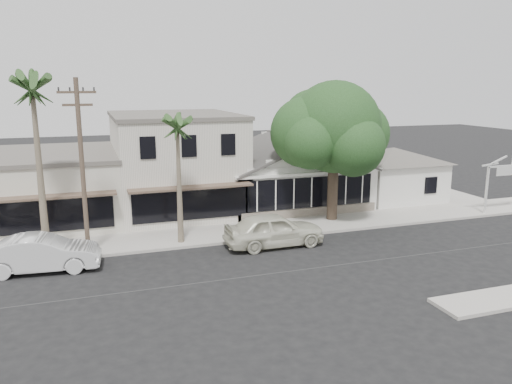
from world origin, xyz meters
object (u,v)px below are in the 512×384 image
object	(u,v)px
car_0	(274,230)
car_1	(42,253)
shade_tree	(332,130)
arch_sign	(512,168)
utility_pole	(82,165)

from	to	relation	value
car_0	car_1	xyz separation A→B (m)	(-11.70, 0.04, -0.06)
car_1	shade_tree	distance (m)	18.08
car_1	car_0	bearing A→B (deg)	-85.00
arch_sign	car_0	size ratio (longest dim) A/B	0.76
arch_sign	car_0	xyz separation A→B (m)	(-17.77, -1.49, -2.23)
utility_pole	car_0	bearing A→B (deg)	-8.22
utility_pole	car_1	bearing A→B (deg)	-146.76
arch_sign	car_0	bearing A→B (deg)	-175.20
utility_pole	car_1	distance (m)	4.64
car_1	shade_tree	world-z (taller)	shade_tree
utility_pole	shade_tree	size ratio (longest dim) A/B	1.01
shade_tree	utility_pole	bearing A→B (deg)	-170.88
car_0	arch_sign	bearing A→B (deg)	-85.61
utility_pole	car_0	world-z (taller)	utility_pole
car_0	shade_tree	world-z (taller)	shade_tree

